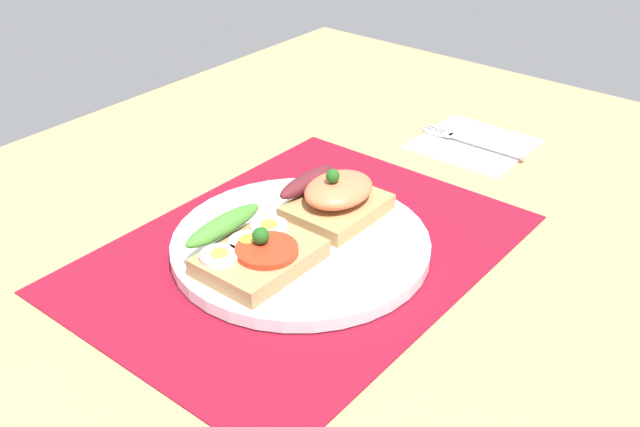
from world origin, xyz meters
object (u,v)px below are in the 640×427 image
Objects in this scene: napkin at (473,143)px; sandwich_salmon at (336,197)px; plate at (301,245)px; fork at (470,141)px; sandwich_egg_tomato at (253,250)px.

sandwich_salmon is at bearing 176.87° from napkin.
fork is at bearing -1.74° from plate.
sandwich_egg_tomato is 37.67cm from fork.
sandwich_salmon is (11.67, -0.60, 0.60)cm from sandwich_egg_tomato.
plate is 1.80× the size of fork.
napkin is (26.44, -1.45, -3.29)cm from sandwich_salmon.
sandwich_egg_tomato is 1.09× the size of sandwich_salmon.
fork is (37.56, -1.83, -2.23)cm from sandwich_egg_tomato.
napkin is at bearing -2.11° from plate.
sandwich_egg_tomato is at bearing 177.21° from fork.
sandwich_salmon is 0.70× the size of fork.
sandwich_salmon reaches higher than napkin.
fork is (31.77, -0.96, -0.20)cm from plate.
fork reaches higher than napkin.
sandwich_egg_tomato is 11.70cm from sandwich_salmon.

